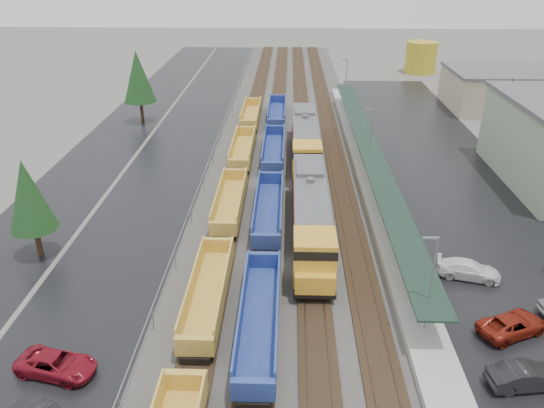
{
  "coord_description": "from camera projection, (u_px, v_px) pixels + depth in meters",
  "views": [
    {
      "loc": [
        -0.17,
        -9.76,
        24.53
      ],
      "look_at": [
        -1.66,
        36.89,
        2.0
      ],
      "focal_mm": 35.0,
      "sensor_mm": 36.0,
      "label": 1
    }
  ],
  "objects": [
    {
      "name": "parked_car_west_c",
      "position": [
        56.0,
        364.0,
        33.64
      ],
      "size": [
        3.42,
        5.53,
        1.43
      ],
      "primitive_type": "imported",
      "rotation": [
        0.0,
        0.0,
        1.36
      ],
      "color": "maroon",
      "rests_on": "ground"
    },
    {
      "name": "tree_west_far",
      "position": [
        138.0,
        76.0,
        80.02
      ],
      "size": [
        4.84,
        4.84,
        11.0
      ],
      "color": "#332316",
      "rests_on": "ground"
    },
    {
      "name": "chainlink_fence",
      "position": [
        219.0,
        137.0,
        71.62
      ],
      "size": [
        0.08,
        160.04,
        2.02
      ],
      "color": "gray",
      "rests_on": "ground"
    },
    {
      "name": "station_platform",
      "position": [
        368.0,
        168.0,
        63.86
      ],
      "size": [
        3.0,
        80.0,
        8.0
      ],
      "color": "#9E9B93",
      "rests_on": "ground"
    },
    {
      "name": "parked_car_east_a",
      "position": [
        526.0,
        377.0,
        32.59
      ],
      "size": [
        2.34,
        4.98,
        1.58
      ],
      "primitive_type": "imported",
      "rotation": [
        0.0,
        0.0,
        1.72
      ],
      "color": "black",
      "rests_on": "ground"
    },
    {
      "name": "ballast_strip",
      "position": [
        289.0,
        145.0,
        73.43
      ],
      "size": [
        20.0,
        160.0,
        0.08
      ],
      "primitive_type": "cube",
      "color": "#302D2B",
      "rests_on": "ground"
    },
    {
      "name": "well_string_yellow",
      "position": [
        221.0,
        241.0,
        47.02
      ],
      "size": [
        2.61,
        92.57,
        2.31
      ],
      "color": "#B58B32",
      "rests_on": "ground"
    },
    {
      "name": "west_parking_lot",
      "position": [
        182.0,
        144.0,
        73.88
      ],
      "size": [
        10.0,
        160.0,
        0.02
      ],
      "primitive_type": "cube",
      "color": "black",
      "rests_on": "ground"
    },
    {
      "name": "east_commuter_lot",
      "position": [
        446.0,
        174.0,
        63.9
      ],
      "size": [
        16.0,
        100.0,
        0.02
      ],
      "primitive_type": "cube",
      "color": "black",
      "rests_on": "ground"
    },
    {
      "name": "tree_west_near",
      "position": [
        28.0,
        195.0,
        44.55
      ],
      "size": [
        3.96,
        3.96,
        9.0
      ],
      "color": "#332316",
      "rests_on": "ground"
    },
    {
      "name": "west_road",
      "position": [
        111.0,
        143.0,
        74.17
      ],
      "size": [
        9.0,
        160.0,
        0.02
      ],
      "primitive_type": "cube",
      "color": "black",
      "rests_on": "ground"
    },
    {
      "name": "trackbed",
      "position": [
        289.0,
        144.0,
        73.38
      ],
      "size": [
        14.6,
        160.0,
        0.22
      ],
      "color": "black",
      "rests_on": "ground"
    },
    {
      "name": "tree_east",
      "position": [
        508.0,
        105.0,
        68.03
      ],
      "size": [
        4.4,
        4.4,
        10.0
      ],
      "color": "#332316",
      "rests_on": "ground"
    },
    {
      "name": "parked_car_east_c",
      "position": [
        468.0,
        270.0,
        43.53
      ],
      "size": [
        3.28,
        5.46,
        1.48
      ],
      "primitive_type": "imported",
      "rotation": [
        0.0,
        0.0,
        1.32
      ],
      "color": "white",
      "rests_on": "ground"
    },
    {
      "name": "distant_hills",
      "position": [
        404.0,
        18.0,
        207.79
      ],
      "size": [
        301.0,
        140.0,
        25.2
      ],
      "color": "#4D5A46",
      "rests_on": "ground"
    },
    {
      "name": "parked_car_east_b",
      "position": [
        512.0,
        325.0,
        37.2
      ],
      "size": [
        4.31,
        5.65,
        1.43
      ],
      "primitive_type": "imported",
      "rotation": [
        0.0,
        0.0,
        2.01
      ],
      "color": "maroon",
      "rests_on": "ground"
    },
    {
      "name": "locomotive_trail",
      "position": [
        305.0,
        141.0,
        67.11
      ],
      "size": [
        3.31,
        21.84,
        4.94
      ],
      "color": "black",
      "rests_on": "ground"
    },
    {
      "name": "storage_tank",
      "position": [
        421.0,
        57.0,
        114.74
      ],
      "size": [
        6.63,
        6.63,
        6.63
      ],
      "primitive_type": "cylinder",
      "color": "gold",
      "rests_on": "ground"
    },
    {
      "name": "locomotive_lead",
      "position": [
        311.0,
        216.0,
        48.2
      ],
      "size": [
        3.31,
        21.84,
        4.94
      ],
      "color": "black",
      "rests_on": "ground"
    },
    {
      "name": "well_string_blue",
      "position": [
        265.0,
        254.0,
        44.85
      ],
      "size": [
        2.67,
        100.98,
        2.37
      ],
      "color": "navy",
      "rests_on": "ground"
    }
  ]
}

